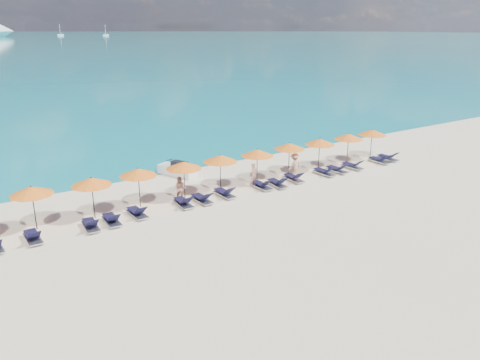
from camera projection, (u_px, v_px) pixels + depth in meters
ground at (271, 216)px, 24.76m from camera, size 1400.00×1400.00×0.00m
sailboat_near at (60, 35)px, 518.90m from camera, size 6.78×2.26×12.42m
sailboat_far at (106, 35)px, 515.77m from camera, size 6.36×2.12×11.66m
jetski at (178, 170)px, 31.48m from camera, size 2.04×2.90×0.97m
beachgoer_a at (254, 175)px, 29.18m from camera, size 0.61×0.47×1.47m
beachgoer_b at (180, 189)px, 26.68m from camera, size 0.81×0.76×1.46m
beachgoer_c at (295, 165)px, 30.91m from camera, size 1.11×0.59×1.66m
umbrella_1 at (31, 191)px, 22.58m from camera, size 2.10×2.10×2.28m
umbrella_2 at (91, 182)px, 23.90m from camera, size 2.10×2.10×2.28m
umbrella_3 at (138, 172)px, 25.44m from camera, size 2.10×2.10×2.28m
umbrella_4 at (184, 165)px, 26.73m from camera, size 2.10×2.10×2.28m
umbrella_5 at (220, 158)px, 28.11m from camera, size 2.10×2.10×2.28m
umbrella_6 at (257, 153)px, 29.41m from camera, size 2.10×2.10×2.28m
umbrella_7 at (289, 146)px, 31.02m from camera, size 2.10×2.10×2.28m
umbrella_8 at (320, 142)px, 32.19m from camera, size 2.10×2.10×2.28m
umbrella_9 at (349, 137)px, 33.71m from camera, size 2.10×2.10×2.28m
umbrella_10 at (372, 132)px, 35.06m from camera, size 2.10×2.10×2.28m
lounger_2 at (33, 237)px, 21.80m from camera, size 0.63×1.70×0.66m
lounger_3 at (91, 225)px, 23.11m from camera, size 0.76×1.75×0.66m
lounger_4 at (112, 219)px, 23.74m from camera, size 0.70×1.73×0.66m
lounger_5 at (137, 212)px, 24.65m from camera, size 0.68×1.72×0.66m
lounger_6 at (183, 202)px, 26.05m from camera, size 0.74×1.74×0.66m
lounger_7 at (202, 199)px, 26.63m from camera, size 0.70×1.73×0.66m
lounger_8 at (225, 193)px, 27.54m from camera, size 0.66×1.71×0.66m
lounger_9 at (262, 185)px, 28.89m from camera, size 0.64×1.71×0.66m
lounger_10 at (277, 183)px, 29.27m from camera, size 0.75×1.74×0.66m
lounger_11 at (294, 178)px, 30.30m from camera, size 0.74×1.74×0.66m
lounger_12 at (324, 172)px, 31.55m from camera, size 0.65×1.71×0.66m
lounger_13 at (337, 169)px, 32.13m from camera, size 0.72×1.73×0.66m
lounger_14 at (353, 166)px, 32.96m from camera, size 0.69×1.72×0.66m
lounger_15 at (380, 160)px, 34.35m from camera, size 0.63×1.71×0.66m
lounger_16 at (388, 157)px, 35.02m from camera, size 0.67×1.72×0.66m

